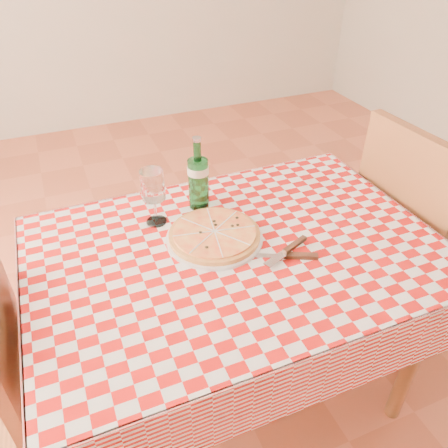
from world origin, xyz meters
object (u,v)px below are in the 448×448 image
object	(u,v)px
chair_near	(414,226)
wine_glass	(154,197)
water_bottle	(198,173)
dining_table	(236,271)
pizza_plate	(214,234)

from	to	relation	value
chair_near	wine_glass	xyz separation A→B (m)	(-1.02, 0.19, 0.28)
water_bottle	wine_glass	size ratio (longest dim) A/B	1.35
dining_table	chair_near	xyz separation A→B (m)	(0.82, 0.05, -0.08)
pizza_plate	water_bottle	bearing A→B (deg)	84.11
chair_near	dining_table	bearing A→B (deg)	-179.01
chair_near	pizza_plate	size ratio (longest dim) A/B	3.21
chair_near	water_bottle	bearing A→B (deg)	162.59
dining_table	chair_near	size ratio (longest dim) A/B	1.18
dining_table	pizza_plate	size ratio (longest dim) A/B	3.80
chair_near	wine_glass	bearing A→B (deg)	167.03
pizza_plate	wine_glass	size ratio (longest dim) A/B	1.58
dining_table	wine_glass	size ratio (longest dim) A/B	6.01
water_bottle	wine_glass	xyz separation A→B (m)	(-0.17, -0.04, -0.03)
pizza_plate	water_bottle	size ratio (longest dim) A/B	1.18
chair_near	pizza_plate	distance (m)	0.89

